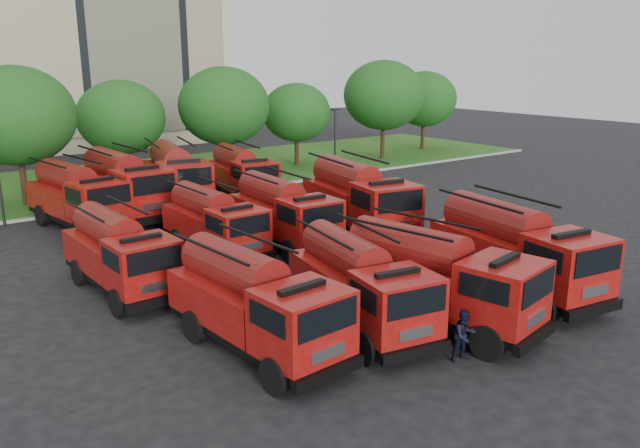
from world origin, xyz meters
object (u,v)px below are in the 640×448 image
at_px(fire_truck_0, 254,302).
at_px(firefighter_2, 535,317).
at_px(fire_truck_3, 515,249).
at_px(firefighter_5, 414,257).
at_px(fire_truck_2, 436,278).
at_px(firefighter_1, 463,360).
at_px(fire_truck_11, 241,174).
at_px(fire_truck_7, 358,198).
at_px(fire_truck_4, 119,253).
at_px(firefighter_4, 225,301).
at_px(fire_truck_6, 283,213).
at_px(firefighter_3, 477,260).
at_px(fire_truck_1, 359,284).
at_px(fire_truck_9, 123,185).
at_px(firefighter_0, 547,322).
at_px(fire_truck_8, 77,197).
at_px(fire_truck_5, 214,222).
at_px(fire_truck_10, 175,177).

bearing_deg(fire_truck_0, firefighter_2, -25.93).
xyz_separation_m(fire_truck_3, firefighter_5, (0.13, 5.30, -1.68)).
relative_size(fire_truck_2, firefighter_1, 4.65).
relative_size(fire_truck_11, firefighter_2, 4.41).
distance_m(fire_truck_11, firefighter_1, 23.53).
height_order(firefighter_1, firefighter_5, firefighter_5).
distance_m(firefighter_2, firefighter_5, 7.41).
bearing_deg(fire_truck_7, fire_truck_4, -165.60).
relative_size(fire_truck_0, firefighter_4, 4.18).
height_order(fire_truck_6, firefighter_2, fire_truck_6).
bearing_deg(firefighter_3, firefighter_1, -6.67).
height_order(fire_truck_1, fire_truck_9, fire_truck_9).
xyz_separation_m(fire_truck_0, firefighter_0, (8.88, -4.11, -1.55)).
bearing_deg(firefighter_4, fire_truck_2, 164.57).
xyz_separation_m(fire_truck_8, firefighter_3, (12.33, -15.88, -1.67)).
height_order(fire_truck_5, firefighter_1, fire_truck_5).
bearing_deg(firefighter_2, fire_truck_4, 51.52).
bearing_deg(firefighter_5, firefighter_1, 44.69).
bearing_deg(fire_truck_1, fire_truck_4, 132.95).
xyz_separation_m(firefighter_0, firefighter_3, (3.41, 5.78, 0.00)).
bearing_deg(firefighter_0, fire_truck_4, 128.58).
xyz_separation_m(fire_truck_8, firefighter_4, (1.17, -13.55, -1.67)).
relative_size(fire_truck_11, firefighter_4, 4.40).
xyz_separation_m(fire_truck_1, fire_truck_5, (-0.04, 10.02, -0.03)).
bearing_deg(fire_truck_9, firefighter_2, -76.72).
distance_m(fire_truck_4, firefighter_1, 13.11).
bearing_deg(fire_truck_6, fire_truck_2, -92.37).
height_order(fire_truck_4, firefighter_1, fire_truck_4).
distance_m(fire_truck_2, firefighter_1, 3.08).
distance_m(firefighter_0, firefighter_3, 6.71).
xyz_separation_m(fire_truck_0, firefighter_2, (8.95, -3.58, -1.55)).
distance_m(fire_truck_8, fire_truck_9, 2.78).
xyz_separation_m(fire_truck_2, fire_truck_3, (4.52, 0.27, 0.07)).
xyz_separation_m(fire_truck_7, firefighter_1, (-6.36, -12.35, -1.79)).
bearing_deg(firefighter_1, firefighter_2, 18.55).
bearing_deg(fire_truck_5, fire_truck_7, -10.76).
bearing_deg(fire_truck_0, fire_truck_3, -13.08).
bearing_deg(fire_truck_11, fire_truck_6, -100.38).
distance_m(fire_truck_4, firefighter_4, 4.49).
relative_size(fire_truck_11, firefighter_0, 3.87).
relative_size(fire_truck_6, firefighter_3, 3.68).
xyz_separation_m(fire_truck_7, firefighter_2, (-1.94, -11.72, -1.79)).
xyz_separation_m(fire_truck_7, fire_truck_10, (-4.94, 10.73, 0.04)).
distance_m(fire_truck_1, firefighter_3, 9.12).
distance_m(fire_truck_2, firefighter_5, 7.43).
bearing_deg(fire_truck_0, firefighter_3, 3.62).
height_order(fire_truck_6, firefighter_1, fire_truck_6).
relative_size(fire_truck_0, fire_truck_7, 0.85).
height_order(fire_truck_5, fire_truck_11, fire_truck_11).
xyz_separation_m(firefighter_1, firefighter_2, (4.43, 0.63, 0.00)).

